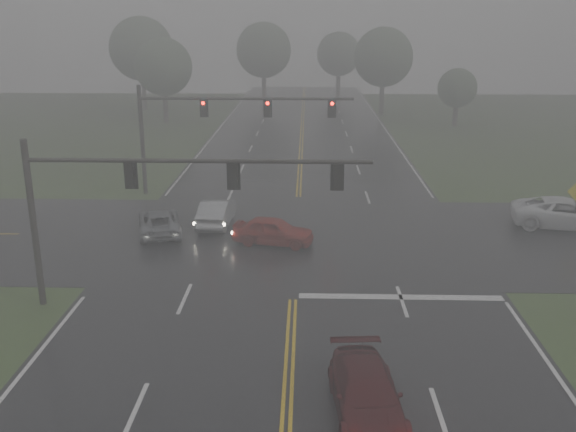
{
  "coord_description": "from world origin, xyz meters",
  "views": [
    {
      "loc": [
        0.53,
        -10.3,
        11.16
      ],
      "look_at": [
        -0.26,
        16.0,
        3.03
      ],
      "focal_mm": 40.0,
      "sensor_mm": 36.0,
      "label": 1
    }
  ],
  "objects_px": {
    "sedan_maroon": "(366,415)",
    "sedan_red": "(273,244)",
    "signal_gantry_far": "(208,118)",
    "car_grey": "(160,234)",
    "signal_gantry_near": "(136,191)",
    "sedan_silver": "(217,225)",
    "pickup_white": "(565,227)"
  },
  "relations": [
    {
      "from": "signal_gantry_far",
      "to": "sedan_silver",
      "type": "bearing_deg",
      "value": -78.54
    },
    {
      "from": "sedan_red",
      "to": "pickup_white",
      "type": "bearing_deg",
      "value": -66.69
    },
    {
      "from": "car_grey",
      "to": "signal_gantry_near",
      "type": "height_order",
      "value": "signal_gantry_near"
    },
    {
      "from": "sedan_silver",
      "to": "pickup_white",
      "type": "xyz_separation_m",
      "value": [
        19.47,
        0.14,
        0.0
      ]
    },
    {
      "from": "pickup_white",
      "to": "signal_gantry_far",
      "type": "xyz_separation_m",
      "value": [
        -20.83,
        6.58,
        5.04
      ]
    },
    {
      "from": "pickup_white",
      "to": "signal_gantry_near",
      "type": "height_order",
      "value": "signal_gantry_near"
    },
    {
      "from": "sedan_silver",
      "to": "pickup_white",
      "type": "relative_size",
      "value": 0.76
    },
    {
      "from": "sedan_maroon",
      "to": "signal_gantry_near",
      "type": "height_order",
      "value": "signal_gantry_near"
    },
    {
      "from": "pickup_white",
      "to": "signal_gantry_far",
      "type": "height_order",
      "value": "signal_gantry_far"
    },
    {
      "from": "signal_gantry_near",
      "to": "signal_gantry_far",
      "type": "xyz_separation_m",
      "value": [
        0.16,
        17.32,
        0.23
      ]
    },
    {
      "from": "sedan_maroon",
      "to": "signal_gantry_far",
      "type": "xyz_separation_m",
      "value": [
        -8.2,
        24.64,
        5.04
      ]
    },
    {
      "from": "sedan_maroon",
      "to": "signal_gantry_far",
      "type": "height_order",
      "value": "signal_gantry_far"
    },
    {
      "from": "signal_gantry_far",
      "to": "sedan_red",
      "type": "bearing_deg",
      "value": -64.42
    },
    {
      "from": "car_grey",
      "to": "pickup_white",
      "type": "height_order",
      "value": "pickup_white"
    },
    {
      "from": "sedan_maroon",
      "to": "sedan_silver",
      "type": "relative_size",
      "value": 1.06
    },
    {
      "from": "sedan_red",
      "to": "sedan_silver",
      "type": "distance_m",
      "value": 4.57
    },
    {
      "from": "sedan_maroon",
      "to": "signal_gantry_near",
      "type": "distance_m",
      "value": 12.1
    },
    {
      "from": "sedan_red",
      "to": "signal_gantry_far",
      "type": "bearing_deg",
      "value": 37.5
    },
    {
      "from": "sedan_red",
      "to": "sedan_silver",
      "type": "relative_size",
      "value": 0.93
    },
    {
      "from": "sedan_silver",
      "to": "car_grey",
      "type": "xyz_separation_m",
      "value": [
        -2.89,
        -1.61,
        0.0
      ]
    },
    {
      "from": "sedan_maroon",
      "to": "sedan_silver",
      "type": "xyz_separation_m",
      "value": [
        -6.83,
        17.93,
        0.0
      ]
    },
    {
      "from": "sedan_maroon",
      "to": "sedan_red",
      "type": "bearing_deg",
      "value": 98.52
    },
    {
      "from": "signal_gantry_near",
      "to": "sedan_red",
      "type": "bearing_deg",
      "value": 57.03
    },
    {
      "from": "sedan_red",
      "to": "car_grey",
      "type": "distance_m",
      "value": 6.41
    },
    {
      "from": "sedan_maroon",
      "to": "pickup_white",
      "type": "relative_size",
      "value": 0.8
    },
    {
      "from": "sedan_red",
      "to": "car_grey",
      "type": "height_order",
      "value": "sedan_red"
    },
    {
      "from": "sedan_silver",
      "to": "signal_gantry_far",
      "type": "bearing_deg",
      "value": -75.61
    },
    {
      "from": "car_grey",
      "to": "signal_gantry_near",
      "type": "relative_size",
      "value": 0.35
    },
    {
      "from": "signal_gantry_near",
      "to": "car_grey",
      "type": "bearing_deg",
      "value": 98.65
    },
    {
      "from": "sedan_red",
      "to": "signal_gantry_near",
      "type": "distance_m",
      "value": 10.15
    },
    {
      "from": "sedan_maroon",
      "to": "signal_gantry_near",
      "type": "bearing_deg",
      "value": 134.03
    },
    {
      "from": "sedan_maroon",
      "to": "sedan_red",
      "type": "height_order",
      "value": "sedan_red"
    }
  ]
}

